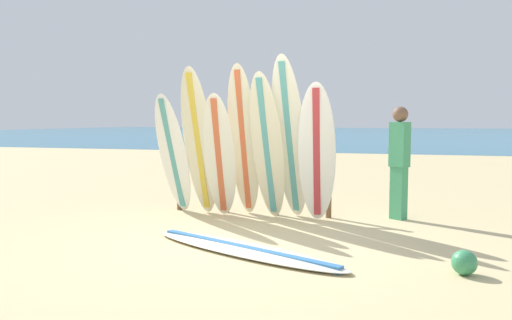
% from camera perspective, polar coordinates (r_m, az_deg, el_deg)
% --- Properties ---
extents(ground_plane, '(120.00, 120.00, 0.00)m').
position_cam_1_polar(ground_plane, '(6.53, -1.87, -9.21)').
color(ground_plane, '#CCB784').
extents(ocean_water, '(120.00, 80.00, 0.01)m').
position_cam_1_polar(ocean_water, '(64.07, 14.64, 2.95)').
color(ocean_water, '#196B93').
rests_on(ocean_water, ground).
extents(surfboard_rack, '(2.68, 0.09, 1.12)m').
position_cam_1_polar(surfboard_rack, '(8.39, -0.58, -1.38)').
color(surfboard_rack, brown).
rests_on(surfboard_rack, ground).
extents(surfboard_leaning_far_left, '(0.59, 0.81, 1.98)m').
position_cam_1_polar(surfboard_leaning_far_left, '(8.45, -9.26, 0.64)').
color(surfboard_leaning_far_left, white).
rests_on(surfboard_leaning_far_left, ground).
extents(surfboard_leaning_left, '(0.57, 0.77, 2.38)m').
position_cam_1_polar(surfboard_leaning_left, '(8.20, -6.42, 1.97)').
color(surfboard_leaning_left, beige).
rests_on(surfboard_leaning_left, ground).
extents(surfboard_leaning_center_left, '(0.54, 0.55, 1.97)m').
position_cam_1_polar(surfboard_leaning_center_left, '(8.08, -4.14, 0.49)').
color(surfboard_leaning_center_left, silver).
rests_on(surfboard_leaning_center_left, ground).
extents(surfboard_leaning_center, '(0.48, 0.72, 2.42)m').
position_cam_1_polar(surfboard_leaning_center, '(8.10, -1.40, 2.10)').
color(surfboard_leaning_center, beige).
rests_on(surfboard_leaning_center, ground).
extents(surfboard_leaning_center_right, '(0.65, 0.74, 2.28)m').
position_cam_1_polar(surfboard_leaning_center_right, '(7.84, 1.26, 1.50)').
color(surfboard_leaning_center_right, beige).
rests_on(surfboard_leaning_center_right, ground).
extents(surfboard_leaning_right, '(0.61, 0.92, 2.51)m').
position_cam_1_polar(surfboard_leaning_right, '(7.81, 3.80, 2.35)').
color(surfboard_leaning_right, silver).
rests_on(surfboard_leaning_right, ground).
extents(surfboard_leaning_far_right, '(0.60, 0.56, 2.11)m').
position_cam_1_polar(surfboard_leaning_far_right, '(7.70, 6.82, 0.79)').
color(surfboard_leaning_far_right, white).
rests_on(surfboard_leaning_far_right, ground).
extents(surfboard_lying_on_sand, '(2.86, 1.69, 0.08)m').
position_cam_1_polar(surfboard_lying_on_sand, '(6.06, -1.42, -9.95)').
color(surfboard_lying_on_sand, silver).
rests_on(surfboard_lying_on_sand, ground).
extents(beachgoer_standing, '(0.33, 0.31, 1.76)m').
position_cam_1_polar(beachgoer_standing, '(8.20, 15.75, 0.26)').
color(beachgoer_standing, '#3F9966').
rests_on(beachgoer_standing, ground).
extents(small_boat_offshore, '(2.67, 2.40, 0.71)m').
position_cam_1_polar(small_boat_offshore, '(37.12, -0.46, 2.49)').
color(small_boat_offshore, silver).
rests_on(small_boat_offshore, ocean_water).
extents(beach_ball, '(0.25, 0.25, 0.25)m').
position_cam_1_polar(beach_ball, '(5.59, 22.29, -10.57)').
color(beach_ball, '#388C59').
rests_on(beach_ball, ground).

